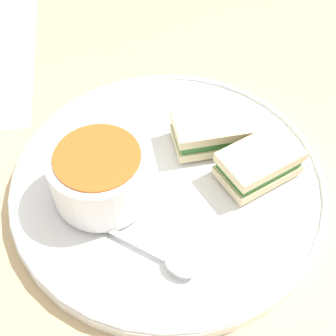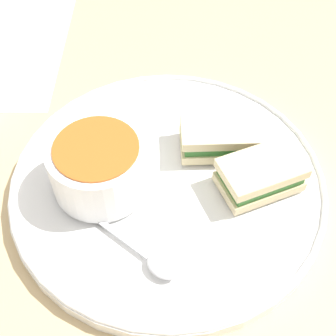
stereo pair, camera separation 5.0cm
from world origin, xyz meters
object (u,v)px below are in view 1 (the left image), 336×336
(soup_bowl, at_px, (100,174))
(spoon, at_px, (173,262))
(sandwich_half_near, at_px, (259,163))
(sandwich_half_far, at_px, (211,131))

(soup_bowl, height_order, spoon, soup_bowl)
(spoon, relative_size, sandwich_half_near, 1.04)
(sandwich_half_near, height_order, sandwich_half_far, same)
(sandwich_half_near, distance_m, sandwich_half_far, 0.07)
(spoon, relative_size, sandwich_half_far, 1.10)
(spoon, bearing_deg, sandwich_half_near, 79.63)
(soup_bowl, height_order, sandwich_half_near, soup_bowl)
(spoon, bearing_deg, sandwich_half_far, 104.15)
(soup_bowl, relative_size, spoon, 0.99)
(spoon, distance_m, sandwich_half_near, 0.15)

